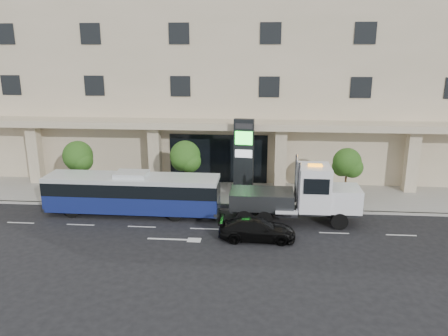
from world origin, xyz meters
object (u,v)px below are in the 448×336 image
object	(u,v)px
city_bus	(132,193)
tow_truck	(300,196)
signage_pylon	(244,157)
black_sedan	(257,229)

from	to	relation	value
city_bus	tow_truck	world-z (taller)	tow_truck
tow_truck	signage_pylon	bearing A→B (deg)	130.36
black_sedan	signage_pylon	world-z (taller)	signage_pylon
black_sedan	tow_truck	bearing A→B (deg)	-43.02
city_bus	signage_pylon	size ratio (longest dim) A/B	2.02
tow_truck	black_sedan	size ratio (longest dim) A/B	2.07
city_bus	tow_truck	bearing A→B (deg)	-2.18
signage_pylon	city_bus	bearing A→B (deg)	-144.57
signage_pylon	black_sedan	bearing A→B (deg)	-75.26
city_bus	signage_pylon	world-z (taller)	signage_pylon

